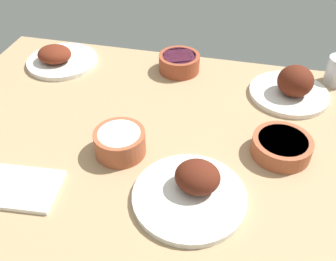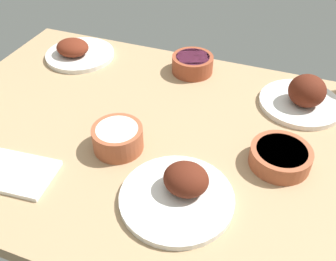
# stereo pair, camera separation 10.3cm
# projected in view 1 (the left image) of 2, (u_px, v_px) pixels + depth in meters

# --- Properties ---
(dining_table) EXTENTS (1.40, 0.90, 0.04)m
(dining_table) POSITION_uv_depth(u_px,v_px,m) (168.00, 141.00, 1.06)
(dining_table) COLOR tan
(dining_table) RESTS_ON ground
(plate_far_side) EXTENTS (0.26, 0.26, 0.09)m
(plate_far_side) POSITION_uv_depth(u_px,v_px,m) (193.00, 189.00, 0.87)
(plate_far_side) COLOR silver
(plate_far_side) RESTS_ON dining_table
(plate_near_viewer) EXTENTS (0.24, 0.24, 0.11)m
(plate_near_viewer) POSITION_uv_depth(u_px,v_px,m) (292.00, 87.00, 1.17)
(plate_near_viewer) COLOR silver
(plate_near_viewer) RESTS_ON dining_table
(plate_center_main) EXTENTS (0.24, 0.24, 0.07)m
(plate_center_main) POSITION_uv_depth(u_px,v_px,m) (59.00, 58.00, 1.33)
(plate_center_main) COLOR silver
(plate_center_main) RESTS_ON dining_table
(bowl_cream) EXTENTS (0.13, 0.13, 0.06)m
(bowl_cream) POSITION_uv_depth(u_px,v_px,m) (120.00, 142.00, 0.98)
(bowl_cream) COLOR #A35133
(bowl_cream) RESTS_ON dining_table
(bowl_onions) EXTENTS (0.14, 0.14, 0.06)m
(bowl_onions) POSITION_uv_depth(u_px,v_px,m) (179.00, 62.00, 1.29)
(bowl_onions) COLOR brown
(bowl_onions) RESTS_ON dining_table
(bowl_potatoes) EXTENTS (0.15, 0.15, 0.05)m
(bowl_potatoes) POSITION_uv_depth(u_px,v_px,m) (282.00, 145.00, 0.98)
(bowl_potatoes) COLOR #A35133
(bowl_potatoes) RESTS_ON dining_table
(folded_napkin) EXTENTS (0.20, 0.14, 0.01)m
(folded_napkin) POSITION_uv_depth(u_px,v_px,m) (19.00, 188.00, 0.90)
(folded_napkin) COLOR white
(folded_napkin) RESTS_ON dining_table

